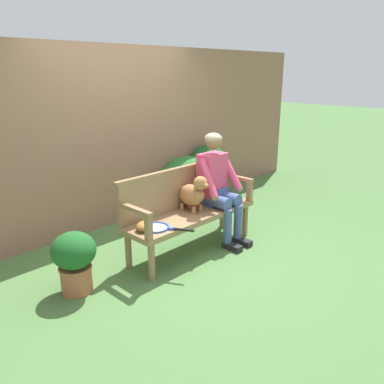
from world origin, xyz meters
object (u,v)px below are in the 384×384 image
at_px(person_seated, 217,183).
at_px(baseball_glove, 144,226).
at_px(potted_plant, 74,258).
at_px(dog_on_bench, 194,193).
at_px(tennis_racket, 158,228).
at_px(garden_bench, 192,218).

height_order(person_seated, baseball_glove, person_seated).
xyz_separation_m(person_seated, potted_plant, (-1.85, 0.18, -0.39)).
relative_size(dog_on_bench, tennis_racket, 0.79).
relative_size(tennis_racket, baseball_glove, 2.57).
bearing_deg(tennis_racket, dog_on_bench, 7.64).
xyz_separation_m(tennis_racket, baseball_glove, (-0.12, 0.07, 0.04)).
xyz_separation_m(dog_on_bench, potted_plant, (-1.47, 0.15, -0.34)).
xyz_separation_m(person_seated, baseball_glove, (-1.13, 0.02, -0.22)).
distance_m(person_seated, dog_on_bench, 0.39).
distance_m(tennis_racket, potted_plant, 0.88).
bearing_deg(tennis_racket, person_seated, 3.13).
relative_size(tennis_racket, potted_plant, 0.93).
xyz_separation_m(dog_on_bench, baseball_glove, (-0.75, -0.01, -0.18)).
relative_size(baseball_glove, potted_plant, 0.36).
distance_m(garden_bench, baseball_glove, 0.71).
height_order(garden_bench, person_seated, person_seated).
bearing_deg(garden_bench, potted_plant, 173.42).
xyz_separation_m(person_seated, tennis_racket, (-1.01, -0.06, -0.26)).
relative_size(dog_on_bench, potted_plant, 0.73).
height_order(dog_on_bench, tennis_racket, dog_on_bench).
distance_m(baseball_glove, potted_plant, 0.76).
relative_size(garden_bench, baseball_glove, 7.87).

